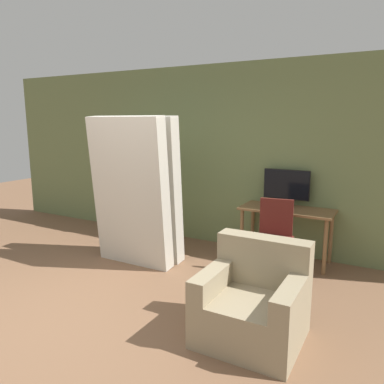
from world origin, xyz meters
name	(u,v)px	position (x,y,z in m)	size (l,w,h in m)	color
ground_plane	(58,323)	(0.00, 0.00, 0.00)	(16.00, 16.00, 0.00)	brown
wall_back	(202,156)	(0.00, 2.94, 1.35)	(8.00, 0.06, 2.70)	#6B7A4C
desk	(287,217)	(1.44, 2.63, 0.62)	(1.21, 0.55, 0.73)	brown
monitor	(286,186)	(1.37, 2.81, 1.01)	(0.63, 0.17, 0.50)	black
office_chair	(274,247)	(1.46, 2.00, 0.39)	(0.52, 0.52, 0.96)	#4C4C51
bookshelf	(127,185)	(-1.35, 2.77, 0.80)	(0.74, 0.33, 1.63)	beige
mattress_near	(131,193)	(-0.30, 1.53, 0.97)	(1.09, 0.36, 1.95)	beige
mattress_far	(144,189)	(-0.30, 1.82, 0.97)	(1.09, 0.33, 1.95)	beige
armchair	(254,302)	(1.68, 0.70, 0.32)	(0.85, 0.80, 0.85)	gray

